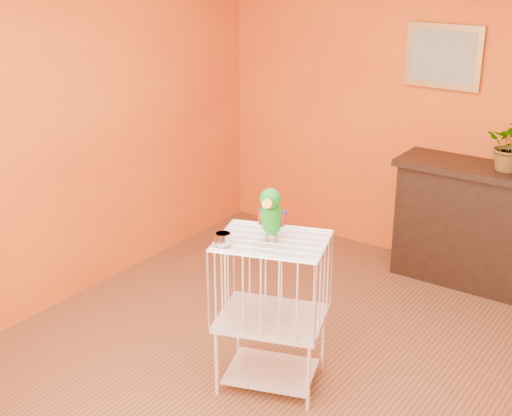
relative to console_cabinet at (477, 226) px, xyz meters
The scene contains 7 objects.
ground 2.13m from the console_cabinet, 103.36° to the right, with size 4.50×4.50×0.00m, color brown.
room_shell 2.34m from the console_cabinet, 103.36° to the right, with size 4.50×4.50×4.50m.
console_cabinet is the anchor object (origin of this frame).
framed_picture 1.36m from the console_cabinet, 157.49° to the left, with size 0.62×0.04×0.50m.
birdcage 2.15m from the console_cabinet, 105.25° to the right, with size 0.75×0.66×0.97m.
feed_cup 2.47m from the console_cabinet, 108.30° to the right, with size 0.10×0.10×0.07m, color silver.
parrot 2.27m from the console_cabinet, 104.81° to the right, with size 0.19×0.30×0.34m.
Camera 1 is at (2.01, -3.23, 2.62)m, focal length 50.00 mm.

